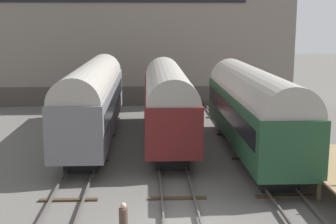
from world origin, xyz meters
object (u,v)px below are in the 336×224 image
(train_car_maroon, at_px, (167,99))
(person_worker, at_px, (123,221))
(train_car_grey, at_px, (93,97))
(train_car_green, at_px, (253,107))

(train_car_maroon, distance_m, person_worker, 15.13)
(train_car_maroon, xyz_separation_m, train_car_grey, (-4.88, 0.42, 0.12))
(train_car_green, distance_m, person_worker, 13.53)
(train_car_maroon, relative_size, train_car_grey, 0.89)
(train_car_maroon, relative_size, person_worker, 9.50)
(train_car_maroon, relative_size, train_car_green, 0.98)
(train_car_green, bearing_deg, train_car_grey, 158.17)
(train_car_green, height_order, train_car_grey, train_car_grey)
(train_car_maroon, bearing_deg, train_car_grey, 175.03)
(train_car_green, bearing_deg, person_worker, -121.91)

